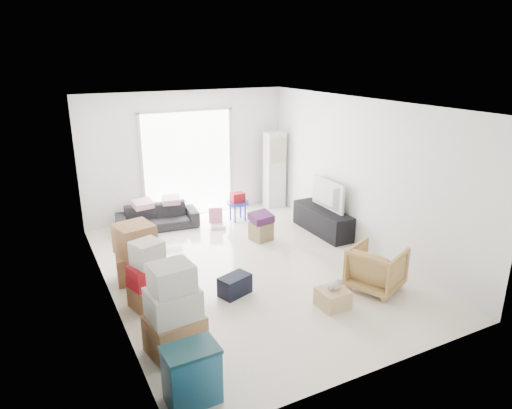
{
  "coord_description": "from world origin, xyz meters",
  "views": [
    {
      "loc": [
        -3.07,
        -6.22,
        3.41
      ],
      "look_at": [
        0.22,
        0.2,
        1.02
      ],
      "focal_mm": 32.0,
      "sensor_mm": 36.0,
      "label": 1
    }
  ],
  "objects_px": {
    "ac_tower": "(274,170)",
    "television": "(323,206)",
    "armchair": "(377,266)",
    "kids_table": "(238,201)",
    "storage_bins": "(192,375)",
    "ottoman": "(261,231)",
    "sofa": "(157,213)",
    "wood_crate": "(333,298)",
    "tv_console": "(322,221)"
  },
  "relations": [
    {
      "from": "tv_console",
      "to": "sofa",
      "type": "distance_m",
      "value": 3.36
    },
    {
      "from": "ac_tower",
      "to": "kids_table",
      "type": "height_order",
      "value": "ac_tower"
    },
    {
      "from": "tv_console",
      "to": "storage_bins",
      "type": "relative_size",
      "value": 2.35
    },
    {
      "from": "tv_console",
      "to": "wood_crate",
      "type": "xyz_separation_m",
      "value": [
        -1.51,
        -2.41,
        -0.12
      ]
    },
    {
      "from": "ac_tower",
      "to": "television",
      "type": "height_order",
      "value": "ac_tower"
    },
    {
      "from": "sofa",
      "to": "wood_crate",
      "type": "xyz_separation_m",
      "value": [
        1.36,
        -4.15,
        -0.19
      ]
    },
    {
      "from": "television",
      "to": "armchair",
      "type": "height_order",
      "value": "armchair"
    },
    {
      "from": "tv_console",
      "to": "television",
      "type": "relative_size",
      "value": 1.48
    },
    {
      "from": "ottoman",
      "to": "sofa",
      "type": "bearing_deg",
      "value": 136.52
    },
    {
      "from": "armchair",
      "to": "storage_bins",
      "type": "distance_m",
      "value": 3.43
    },
    {
      "from": "tv_console",
      "to": "kids_table",
      "type": "height_order",
      "value": "kids_table"
    },
    {
      "from": "television",
      "to": "wood_crate",
      "type": "distance_m",
      "value": 2.88
    },
    {
      "from": "television",
      "to": "sofa",
      "type": "height_order",
      "value": "sofa"
    },
    {
      "from": "ac_tower",
      "to": "storage_bins",
      "type": "bearing_deg",
      "value": -126.79
    },
    {
      "from": "kids_table",
      "to": "ac_tower",
      "type": "bearing_deg",
      "value": 22.02
    },
    {
      "from": "tv_console",
      "to": "sofa",
      "type": "bearing_deg",
      "value": 148.87
    },
    {
      "from": "tv_console",
      "to": "ottoman",
      "type": "relative_size",
      "value": 4.21
    },
    {
      "from": "ottoman",
      "to": "wood_crate",
      "type": "height_order",
      "value": "ottoman"
    },
    {
      "from": "storage_bins",
      "to": "wood_crate",
      "type": "bearing_deg",
      "value": 19.59
    },
    {
      "from": "television",
      "to": "storage_bins",
      "type": "relative_size",
      "value": 1.59
    },
    {
      "from": "ac_tower",
      "to": "wood_crate",
      "type": "distance_m",
      "value": 4.6
    },
    {
      "from": "sofa",
      "to": "ac_tower",
      "type": "bearing_deg",
      "value": 9.13
    },
    {
      "from": "wood_crate",
      "to": "storage_bins",
      "type": "bearing_deg",
      "value": -160.41
    },
    {
      "from": "ac_tower",
      "to": "television",
      "type": "distance_m",
      "value": 1.91
    },
    {
      "from": "ac_tower",
      "to": "armchair",
      "type": "xyz_separation_m",
      "value": [
        -0.57,
        -4.16,
        -0.5
      ]
    },
    {
      "from": "television",
      "to": "sofa",
      "type": "bearing_deg",
      "value": 59.81
    },
    {
      "from": "television",
      "to": "armchair",
      "type": "distance_m",
      "value": 2.37
    },
    {
      "from": "ottoman",
      "to": "storage_bins",
      "type": "bearing_deg",
      "value": -127.04
    },
    {
      "from": "tv_console",
      "to": "sofa",
      "type": "relative_size",
      "value": 0.91
    },
    {
      "from": "sofa",
      "to": "tv_console",
      "type": "bearing_deg",
      "value": -25.04
    },
    {
      "from": "ac_tower",
      "to": "sofa",
      "type": "distance_m",
      "value": 2.88
    },
    {
      "from": "tv_console",
      "to": "armchair",
      "type": "height_order",
      "value": "armchair"
    },
    {
      "from": "tv_console",
      "to": "television",
      "type": "distance_m",
      "value": 0.32
    },
    {
      "from": "ottoman",
      "to": "kids_table",
      "type": "distance_m",
      "value": 1.23
    },
    {
      "from": "sofa",
      "to": "wood_crate",
      "type": "distance_m",
      "value": 4.37
    },
    {
      "from": "ottoman",
      "to": "television",
      "type": "bearing_deg",
      "value": -9.69
    },
    {
      "from": "television",
      "to": "storage_bins",
      "type": "distance_m",
      "value": 5.09
    },
    {
      "from": "sofa",
      "to": "armchair",
      "type": "distance_m",
      "value": 4.6
    },
    {
      "from": "ac_tower",
      "to": "ottoman",
      "type": "height_order",
      "value": "ac_tower"
    },
    {
      "from": "armchair",
      "to": "storage_bins",
      "type": "relative_size",
      "value": 1.17
    },
    {
      "from": "tv_console",
      "to": "storage_bins",
      "type": "distance_m",
      "value": 5.09
    },
    {
      "from": "wood_crate",
      "to": "sofa",
      "type": "bearing_deg",
      "value": 108.18
    },
    {
      "from": "tv_console",
      "to": "television",
      "type": "bearing_deg",
      "value": 90.0
    },
    {
      "from": "ac_tower",
      "to": "ottoman",
      "type": "relative_size",
      "value": 4.94
    },
    {
      "from": "ac_tower",
      "to": "television",
      "type": "xyz_separation_m",
      "value": [
        0.05,
        -1.88,
        -0.31
      ]
    },
    {
      "from": "kids_table",
      "to": "wood_crate",
      "type": "relative_size",
      "value": 1.55
    },
    {
      "from": "armchair",
      "to": "tv_console",
      "type": "bearing_deg",
      "value": -38.93
    },
    {
      "from": "kids_table",
      "to": "storage_bins",
      "type": "bearing_deg",
      "value": -119.9
    },
    {
      "from": "television",
      "to": "ac_tower",
      "type": "bearing_deg",
      "value": 2.45
    },
    {
      "from": "ac_tower",
      "to": "kids_table",
      "type": "relative_size",
      "value": 2.84
    }
  ]
}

